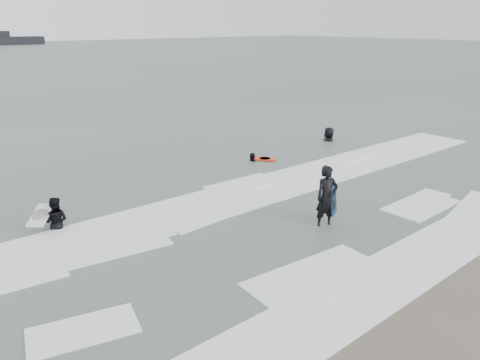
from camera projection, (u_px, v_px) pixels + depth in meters
ground at (365, 270)px, 11.79m from camera, size 320.00×320.00×0.00m
surfer_centre at (325, 227)px, 14.28m from camera, size 0.83×0.67×1.97m
surfer_wading at (57, 229)px, 14.15m from camera, size 0.97×0.94×1.57m
surfer_right_near at (252, 162)px, 20.96m from camera, size 0.78×0.99×1.57m
surfer_right_far at (328, 141)px, 24.55m from camera, size 1.04×1.11×1.91m
surf_foam at (267, 223)px, 14.49m from camera, size 30.03×9.06×0.09m
bodyboards at (220, 186)px, 16.34m from camera, size 11.16×7.21×1.25m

